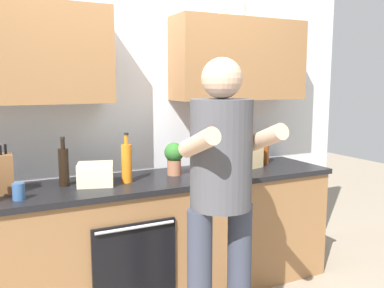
{
  "coord_description": "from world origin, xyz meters",
  "views": [
    {
      "loc": [
        -1.07,
        -2.75,
        1.58
      ],
      "look_at": [
        0.26,
        -0.1,
        1.15
      ],
      "focal_mm": 38.91,
      "sensor_mm": 36.0,
      "label": 1
    }
  ],
  "objects_px": {
    "bottle_juice": "(127,162)",
    "bottle_soy": "(64,166)",
    "bottle_vinegar": "(266,151)",
    "person_standing": "(221,187)",
    "cup_tea": "(19,192)",
    "knife_block": "(4,174)",
    "grocery_bag_rice": "(96,174)",
    "grocery_bag_crisps": "(217,162)",
    "grocery_bag_bread": "(249,153)",
    "potted_herb": "(174,157)"
  },
  "relations": [
    {
      "from": "grocery_bag_crisps",
      "to": "grocery_bag_bread",
      "type": "xyz_separation_m",
      "value": [
        0.35,
        0.09,
        0.03
      ]
    },
    {
      "from": "potted_herb",
      "to": "grocery_bag_rice",
      "type": "relative_size",
      "value": 1.05
    },
    {
      "from": "grocery_bag_crisps",
      "to": "bottle_juice",
      "type": "bearing_deg",
      "value": 176.83
    },
    {
      "from": "grocery_bag_crisps",
      "to": "bottle_soy",
      "type": "bearing_deg",
      "value": 173.34
    },
    {
      "from": "grocery_bag_rice",
      "to": "potted_herb",
      "type": "bearing_deg",
      "value": 4.63
    },
    {
      "from": "bottle_juice",
      "to": "bottle_vinegar",
      "type": "relative_size",
      "value": 1.33
    },
    {
      "from": "bottle_juice",
      "to": "bottle_vinegar",
      "type": "distance_m",
      "value": 1.28
    },
    {
      "from": "potted_herb",
      "to": "grocery_bag_bread",
      "type": "distance_m",
      "value": 0.67
    },
    {
      "from": "bottle_soy",
      "to": "cup_tea",
      "type": "height_order",
      "value": "bottle_soy"
    },
    {
      "from": "bottle_juice",
      "to": "bottle_soy",
      "type": "xyz_separation_m",
      "value": [
        -0.41,
        0.09,
        -0.01
      ]
    },
    {
      "from": "cup_tea",
      "to": "grocery_bag_bread",
      "type": "relative_size",
      "value": 0.42
    },
    {
      "from": "bottle_juice",
      "to": "bottle_vinegar",
      "type": "xyz_separation_m",
      "value": [
        1.27,
        0.12,
        -0.03
      ]
    },
    {
      "from": "bottle_juice",
      "to": "bottle_vinegar",
      "type": "height_order",
      "value": "bottle_juice"
    },
    {
      "from": "bottle_soy",
      "to": "knife_block",
      "type": "relative_size",
      "value": 1.08
    },
    {
      "from": "bottle_juice",
      "to": "bottle_soy",
      "type": "distance_m",
      "value": 0.42
    },
    {
      "from": "bottle_soy",
      "to": "potted_herb",
      "type": "relative_size",
      "value": 1.35
    },
    {
      "from": "person_standing",
      "to": "bottle_juice",
      "type": "xyz_separation_m",
      "value": [
        -0.28,
        0.82,
        0.02
      ]
    },
    {
      "from": "cup_tea",
      "to": "grocery_bag_crisps",
      "type": "xyz_separation_m",
      "value": [
        1.41,
        0.1,
        0.04
      ]
    },
    {
      "from": "knife_block",
      "to": "grocery_bag_crisps",
      "type": "distance_m",
      "value": 1.48
    },
    {
      "from": "knife_block",
      "to": "grocery_bag_rice",
      "type": "distance_m",
      "value": 0.56
    },
    {
      "from": "bottle_juice",
      "to": "person_standing",
      "type": "bearing_deg",
      "value": -71.4
    },
    {
      "from": "bottle_vinegar",
      "to": "grocery_bag_crisps",
      "type": "xyz_separation_m",
      "value": [
        -0.57,
        -0.16,
        -0.03
      ]
    },
    {
      "from": "bottle_vinegar",
      "to": "knife_block",
      "type": "height_order",
      "value": "knife_block"
    },
    {
      "from": "grocery_bag_bread",
      "to": "bottle_vinegar",
      "type": "bearing_deg",
      "value": 17.18
    },
    {
      "from": "cup_tea",
      "to": "potted_herb",
      "type": "bearing_deg",
      "value": 10.51
    },
    {
      "from": "bottle_vinegar",
      "to": "bottle_soy",
      "type": "xyz_separation_m",
      "value": [
        -1.68,
        -0.03,
        0.02
      ]
    },
    {
      "from": "bottle_soy",
      "to": "bottle_juice",
      "type": "bearing_deg",
      "value": -12.53
    },
    {
      "from": "person_standing",
      "to": "grocery_bag_rice",
      "type": "xyz_separation_m",
      "value": [
        -0.49,
        0.84,
        -0.05
      ]
    },
    {
      "from": "person_standing",
      "to": "potted_herb",
      "type": "bearing_deg",
      "value": 82.62
    },
    {
      "from": "knife_block",
      "to": "person_standing",
      "type": "bearing_deg",
      "value": -40.06
    },
    {
      "from": "cup_tea",
      "to": "grocery_bag_rice",
      "type": "height_order",
      "value": "grocery_bag_rice"
    },
    {
      "from": "bottle_soy",
      "to": "grocery_bag_bread",
      "type": "relative_size",
      "value": 1.39
    },
    {
      "from": "cup_tea",
      "to": "grocery_bag_crisps",
      "type": "relative_size",
      "value": 0.49
    },
    {
      "from": "bottle_vinegar",
      "to": "grocery_bag_rice",
      "type": "relative_size",
      "value": 1.12
    },
    {
      "from": "potted_herb",
      "to": "grocery_bag_crisps",
      "type": "xyz_separation_m",
      "value": [
        0.31,
        -0.11,
        -0.05
      ]
    },
    {
      "from": "bottle_juice",
      "to": "grocery_bag_crisps",
      "type": "height_order",
      "value": "bottle_juice"
    },
    {
      "from": "potted_herb",
      "to": "grocery_bag_bread",
      "type": "relative_size",
      "value": 1.03
    },
    {
      "from": "bottle_vinegar",
      "to": "grocery_bag_bread",
      "type": "xyz_separation_m",
      "value": [
        -0.22,
        -0.07,
        0.01
      ]
    },
    {
      "from": "grocery_bag_crisps",
      "to": "grocery_bag_bread",
      "type": "bearing_deg",
      "value": 14.41
    },
    {
      "from": "person_standing",
      "to": "bottle_soy",
      "type": "bearing_deg",
      "value": 126.95
    },
    {
      "from": "bottle_vinegar",
      "to": "cup_tea",
      "type": "height_order",
      "value": "bottle_vinegar"
    },
    {
      "from": "bottle_juice",
      "to": "knife_block",
      "type": "height_order",
      "value": "bottle_juice"
    },
    {
      "from": "bottle_juice",
      "to": "grocery_bag_crisps",
      "type": "xyz_separation_m",
      "value": [
        0.7,
        -0.04,
        -0.05
      ]
    },
    {
      "from": "knife_block",
      "to": "grocery_bag_bread",
      "type": "xyz_separation_m",
      "value": [
        1.83,
        -0.01,
        -0.01
      ]
    },
    {
      "from": "bottle_soy",
      "to": "grocery_bag_rice",
      "type": "relative_size",
      "value": 1.42
    },
    {
      "from": "person_standing",
      "to": "bottle_juice",
      "type": "height_order",
      "value": "person_standing"
    },
    {
      "from": "bottle_juice",
      "to": "knife_block",
      "type": "distance_m",
      "value": 0.78
    },
    {
      "from": "person_standing",
      "to": "grocery_bag_rice",
      "type": "height_order",
      "value": "person_standing"
    },
    {
      "from": "bottle_juice",
      "to": "grocery_bag_bread",
      "type": "relative_size",
      "value": 1.45
    },
    {
      "from": "person_standing",
      "to": "bottle_vinegar",
      "type": "height_order",
      "value": "person_standing"
    }
  ]
}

